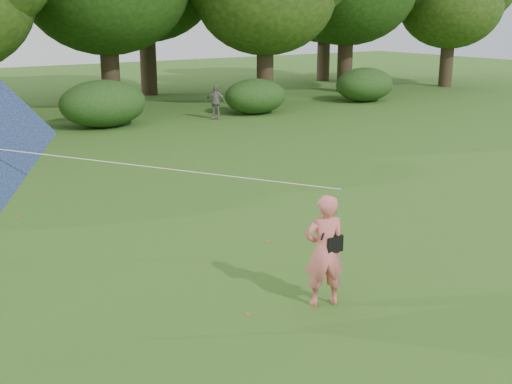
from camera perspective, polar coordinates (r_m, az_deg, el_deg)
ground at (r=10.21m, az=8.28°, el=-10.34°), size 100.00×100.00×0.00m
man_kite_flyer at (r=10.00m, az=6.10°, el=-5.21°), size 0.76×0.62×1.80m
bystander_right at (r=27.83m, az=-3.63°, el=7.98°), size 0.89×0.82×1.47m
crossbody_bag at (r=10.01m, az=6.74°, el=-4.49°), size 0.43×0.20×0.71m
shrub_band at (r=25.19m, az=-21.13°, el=6.44°), size 39.15×3.22×1.88m
fallen_leaves at (r=13.59m, az=-2.64°, el=-3.42°), size 8.93×11.43×0.01m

